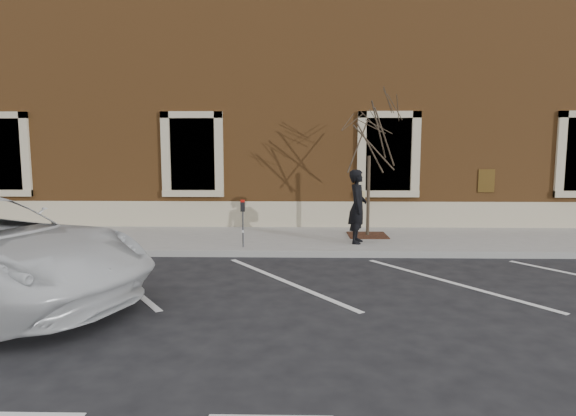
{
  "coord_description": "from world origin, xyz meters",
  "views": [
    {
      "loc": [
        0.26,
        -11.31,
        2.56
      ],
      "look_at": [
        0.0,
        0.6,
        1.1
      ],
      "focal_mm": 30.0,
      "sensor_mm": 36.0,
      "label": 1
    }
  ],
  "objects": [
    {
      "name": "ground",
      "position": [
        0.0,
        0.0,
        0.0
      ],
      "size": [
        120.0,
        120.0,
        0.0
      ],
      "primitive_type": "plane",
      "color": "#28282B",
      "rests_on": "ground"
    },
    {
      "name": "sapling",
      "position": [
        2.2,
        2.02,
        2.99
      ],
      "size": [
        2.43,
        2.43,
        4.06
      ],
      "color": "#453A29",
      "rests_on": "sidewalk_near"
    },
    {
      "name": "building_civic",
      "position": [
        0.0,
        7.74,
        4.0
      ],
      "size": [
        40.0,
        8.62,
        8.0
      ],
      "color": "brown",
      "rests_on": "ground"
    },
    {
      "name": "curb_near",
      "position": [
        0.0,
        -0.05,
        0.07
      ],
      "size": [
        40.0,
        0.12,
        0.15
      ],
      "primitive_type": "cube",
      "color": "#9E9E99",
      "rests_on": "ground"
    },
    {
      "name": "man",
      "position": [
        1.78,
        0.98,
        1.1
      ],
      "size": [
        0.59,
        0.77,
        1.89
      ],
      "primitive_type": "imported",
      "rotation": [
        0.0,
        0.0,
        1.35
      ],
      "color": "black",
      "rests_on": "sidewalk_near"
    },
    {
      "name": "parking_stripes",
      "position": [
        0.0,
        -2.2,
        0.0
      ],
      "size": [
        28.0,
        4.4,
        0.01
      ],
      "primitive_type": null,
      "color": "silver",
      "rests_on": "ground"
    },
    {
      "name": "tree_grate",
      "position": [
        2.2,
        2.02,
        0.16
      ],
      "size": [
        1.07,
        1.07,
        0.03
      ],
      "primitive_type": "cube",
      "color": "#482517",
      "rests_on": "sidewalk_near"
    },
    {
      "name": "parking_meter",
      "position": [
        -1.11,
        0.35,
        0.97
      ],
      "size": [
        0.11,
        0.08,
        1.18
      ],
      "rotation": [
        0.0,
        0.0,
        -0.16
      ],
      "color": "#595B60",
      "rests_on": "sidewalk_near"
    },
    {
      "name": "sidewalk_near",
      "position": [
        0.0,
        1.75,
        0.07
      ],
      "size": [
        40.0,
        3.5,
        0.15
      ],
      "primitive_type": "cube",
      "color": "#ADA8A2",
      "rests_on": "ground"
    }
  ]
}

